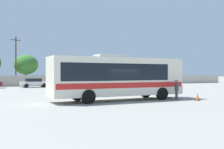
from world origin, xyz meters
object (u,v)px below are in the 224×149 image
at_px(utility_pole_near, 16,60).
at_px(parked_car_rightmost_silver, 107,81).
at_px(coach_bus_cream_red, 117,76).
at_px(parked_car_second_white, 34,83).
at_px(parked_car_third_maroon, 76,82).
at_px(traffic_cone_on_apron, 197,97).
at_px(attendant_by_bus_door, 177,89).
at_px(roadside_tree_midright, 26,65).
at_px(roadside_tree_right, 66,64).

bearing_deg(utility_pole_near, parked_car_rightmost_silver, -29.37).
xyz_separation_m(coach_bus_cream_red, parked_car_rightmost_silver, (9.38, 24.12, -1.17)).
xyz_separation_m(parked_car_second_white, parked_car_third_maroon, (6.94, 0.42, 0.01)).
relative_size(parked_car_third_maroon, traffic_cone_on_apron, 6.77).
xyz_separation_m(coach_bus_cream_red, attendant_by_bus_door, (4.64, -1.71, -1.03)).
bearing_deg(attendant_by_bus_door, traffic_cone_on_apron, -36.88).
xyz_separation_m(parked_car_third_maroon, utility_pole_near, (-9.05, 7.94, 3.89)).
xyz_separation_m(roadside_tree_midright, traffic_cone_on_apron, (9.28, -36.83, -3.59)).
bearing_deg(utility_pole_near, attendant_by_bus_door, -73.74).
height_order(coach_bus_cream_red, parked_car_second_white, coach_bus_cream_red).
relative_size(roadside_tree_midright, traffic_cone_on_apron, 9.09).
bearing_deg(traffic_cone_on_apron, parked_car_second_white, 108.93).
bearing_deg(parked_car_third_maroon, attendant_by_bus_door, -88.04).
height_order(coach_bus_cream_red, utility_pole_near, utility_pole_near).
bearing_deg(utility_pole_near, traffic_cone_on_apron, -72.20).
bearing_deg(parked_car_second_white, coach_bus_cream_red, -82.40).
relative_size(attendant_by_bus_door, parked_car_rightmost_silver, 0.36).
height_order(coach_bus_cream_red, traffic_cone_on_apron, coach_bus_cream_red).
bearing_deg(roadside_tree_right, parked_car_third_maroon, -93.39).
bearing_deg(parked_car_rightmost_silver, traffic_cone_on_apron, -97.26).
distance_m(attendant_by_bus_door, utility_pole_near, 35.72).
xyz_separation_m(roadside_tree_right, traffic_cone_on_apron, (1.68, -36.17, -3.81)).
bearing_deg(coach_bus_cream_red, utility_pole_near, 99.31).
relative_size(attendant_by_bus_door, traffic_cone_on_apron, 2.58).
xyz_separation_m(parked_car_third_maroon, traffic_cone_on_apron, (2.22, -27.15, -0.46)).
height_order(parked_car_rightmost_silver, traffic_cone_on_apron, parked_car_rightmost_silver).
xyz_separation_m(parked_car_second_white, traffic_cone_on_apron, (9.16, -26.73, -0.46)).
bearing_deg(coach_bus_cream_red, parked_car_third_maroon, 81.30).
bearing_deg(utility_pole_near, parked_car_second_white, -75.87).
xyz_separation_m(parked_car_third_maroon, parked_car_rightmost_silver, (5.64, -0.32, 0.02)).
relative_size(parked_car_rightmost_silver, roadside_tree_midright, 0.79).
bearing_deg(roadside_tree_midright, parked_car_rightmost_silver, -38.23).
height_order(parked_car_third_maroon, parked_car_rightmost_silver, parked_car_rightmost_silver).
height_order(parked_car_third_maroon, roadside_tree_right, roadside_tree_right).
distance_m(parked_car_third_maroon, parked_car_rightmost_silver, 5.65).
height_order(roadside_tree_midright, traffic_cone_on_apron, roadside_tree_midright).
bearing_deg(attendant_by_bus_door, roadside_tree_right, 90.59).
bearing_deg(roadside_tree_right, roadside_tree_midright, 175.09).
height_order(parked_car_third_maroon, roadside_tree_midright, roadside_tree_midright).
xyz_separation_m(parked_car_second_white, roadside_tree_right, (7.48, 9.45, 3.35)).
relative_size(coach_bus_cream_red, roadside_tree_midright, 1.95).
height_order(attendant_by_bus_door, roadside_tree_midright, roadside_tree_midright).
relative_size(utility_pole_near, traffic_cone_on_apron, 13.99).
height_order(parked_car_rightmost_silver, roadside_tree_midright, roadside_tree_midright).
distance_m(parked_car_rightmost_silver, roadside_tree_right, 11.15).
bearing_deg(attendant_by_bus_door, utility_pole_near, 106.26).
relative_size(parked_car_second_white, parked_car_third_maroon, 1.01).
distance_m(parked_car_second_white, parked_car_rightmost_silver, 12.58).
distance_m(parked_car_third_maroon, roadside_tree_midright, 12.38).
distance_m(coach_bus_cream_red, traffic_cone_on_apron, 6.75).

